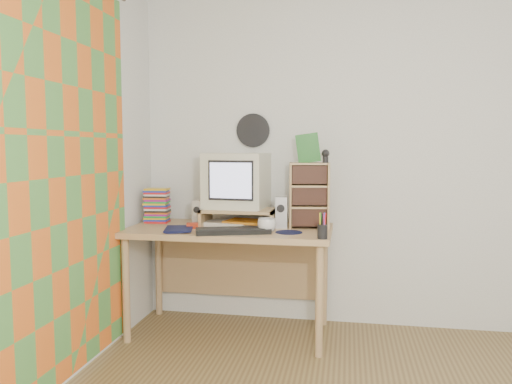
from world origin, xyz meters
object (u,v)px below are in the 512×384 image
at_px(diary, 165,228).
at_px(dvd_stack, 157,206).
at_px(crt_monitor, 236,181).
at_px(desk, 232,245).
at_px(mug, 267,226).
at_px(cd_rack, 309,195).
at_px(keyboard, 233,231).

bearing_deg(diary, dvd_stack, 104.85).
xyz_separation_m(crt_monitor, dvd_stack, (-0.60, -0.01, -0.20)).
relative_size(crt_monitor, diary, 1.87).
xyz_separation_m(desk, mug, (0.29, -0.22, 0.18)).
xyz_separation_m(dvd_stack, cd_rack, (1.12, -0.04, 0.11)).
relative_size(dvd_stack, cd_rack, 0.53).
xyz_separation_m(dvd_stack, mug, (0.87, -0.30, -0.07)).
height_order(crt_monitor, cd_rack, crt_monitor).
xyz_separation_m(cd_rack, mug, (-0.25, -0.25, -0.18)).
distance_m(desk, mug, 0.40).
distance_m(keyboard, cd_rack, 0.60).
bearing_deg(keyboard, diary, 160.29).
bearing_deg(desk, keyboard, -74.59).
xyz_separation_m(desk, dvd_stack, (-0.58, 0.08, 0.25)).
height_order(mug, diary, mug).
bearing_deg(crt_monitor, cd_rack, -0.55).
relative_size(crt_monitor, keyboard, 0.86).
height_order(desk, keyboard, keyboard).
distance_m(keyboard, mug, 0.22).
distance_m(crt_monitor, cd_rack, 0.54).
bearing_deg(desk, crt_monitor, 81.74).
height_order(desk, diary, diary).
bearing_deg(desk, dvd_stack, 172.56).
height_order(desk, dvd_stack, dvd_stack).
relative_size(cd_rack, diary, 2.04).
distance_m(crt_monitor, keyboard, 0.48).
distance_m(cd_rack, mug, 0.40).
bearing_deg(dvd_stack, desk, -13.28).
bearing_deg(dvd_stack, mug, -24.57).
xyz_separation_m(keyboard, mug, (0.21, 0.06, 0.03)).
xyz_separation_m(desk, crt_monitor, (0.01, 0.09, 0.45)).
relative_size(mug, diary, 0.54).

